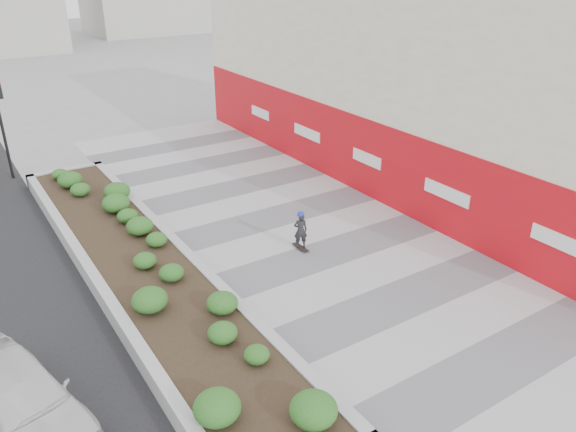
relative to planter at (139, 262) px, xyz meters
The scene contains 8 objects.
ground 8.91m from the planter, 51.84° to the right, with size 160.00×160.00×0.00m, color gray.
walkway 6.81m from the planter, 36.03° to the right, with size 8.00×36.00×0.01m, color #A8A8AD.
building 13.12m from the planter, ahead, with size 6.04×24.08×8.00m.
planter is the anchor object (origin of this frame).
traffic_signal_near 10.90m from the planter, 99.35° to the left, with size 0.33×0.28×4.20m.
manhole_cover 7.22m from the planter, 33.69° to the right, with size 0.44×0.44×0.01m, color #595654.
skateboarder 5.01m from the planter, 14.93° to the right, with size 0.51×0.72×1.34m.
car_white 5.90m from the planter, 132.04° to the right, with size 1.64×4.07×1.39m, color silver.
Camera 1 is at (-9.63, -7.33, 8.65)m, focal length 35.00 mm.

